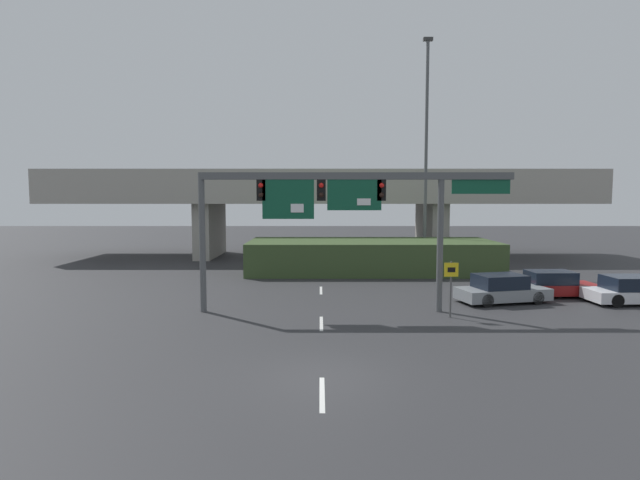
{
  "coord_description": "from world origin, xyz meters",
  "views": [
    {
      "loc": [
        -0.06,
        -14.21,
        5.16
      ],
      "look_at": [
        0.0,
        7.04,
        3.39
      ],
      "focal_mm": 28.0,
      "sensor_mm": 36.0,
      "label": 1
    }
  ],
  "objects_px": {
    "highway_light_pole_near": "(425,149)",
    "parked_sedan_far_right": "(630,291)",
    "parked_sedan_near_right": "(500,289)",
    "signal_gantry": "(339,200)",
    "parked_sedan_mid_right": "(551,285)",
    "speed_limit_sign": "(450,281)"
  },
  "relations": [
    {
      "from": "highway_light_pole_near",
      "to": "parked_sedan_far_right",
      "type": "distance_m",
      "value": 17.69
    },
    {
      "from": "parked_sedan_mid_right",
      "to": "speed_limit_sign",
      "type": "bearing_deg",
      "value": -146.5
    },
    {
      "from": "highway_light_pole_near",
      "to": "parked_sedan_far_right",
      "type": "relative_size",
      "value": 3.89
    },
    {
      "from": "parked_sedan_near_right",
      "to": "parked_sedan_far_right",
      "type": "xyz_separation_m",
      "value": [
        6.31,
        -0.28,
        -0.02
      ]
    },
    {
      "from": "highway_light_pole_near",
      "to": "speed_limit_sign",
      "type": "bearing_deg",
      "value": -97.99
    },
    {
      "from": "speed_limit_sign",
      "to": "parked_sedan_near_right",
      "type": "bearing_deg",
      "value": 43.3
    },
    {
      "from": "signal_gantry",
      "to": "parked_sedan_far_right",
      "type": "bearing_deg",
      "value": 6.94
    },
    {
      "from": "speed_limit_sign",
      "to": "parked_sedan_near_right",
      "type": "height_order",
      "value": "speed_limit_sign"
    },
    {
      "from": "parked_sedan_mid_right",
      "to": "parked_sedan_far_right",
      "type": "bearing_deg",
      "value": -32.32
    },
    {
      "from": "speed_limit_sign",
      "to": "parked_sedan_far_right",
      "type": "xyz_separation_m",
      "value": [
        9.69,
        2.9,
        -0.97
      ]
    },
    {
      "from": "parked_sedan_near_right",
      "to": "parked_sedan_far_right",
      "type": "relative_size",
      "value": 1.09
    },
    {
      "from": "highway_light_pole_near",
      "to": "parked_sedan_near_right",
      "type": "height_order",
      "value": "highway_light_pole_near"
    },
    {
      "from": "speed_limit_sign",
      "to": "parked_sedan_near_right",
      "type": "distance_m",
      "value": 4.74
    },
    {
      "from": "highway_light_pole_near",
      "to": "parked_sedan_far_right",
      "type": "height_order",
      "value": "highway_light_pole_near"
    },
    {
      "from": "parked_sedan_near_right",
      "to": "parked_sedan_mid_right",
      "type": "distance_m",
      "value": 3.57
    },
    {
      "from": "signal_gantry",
      "to": "parked_sedan_near_right",
      "type": "height_order",
      "value": "signal_gantry"
    },
    {
      "from": "signal_gantry",
      "to": "highway_light_pole_near",
      "type": "bearing_deg",
      "value": 65.49
    },
    {
      "from": "parked_sedan_far_right",
      "to": "parked_sedan_mid_right",
      "type": "bearing_deg",
      "value": 147.53
    },
    {
      "from": "signal_gantry",
      "to": "parked_sedan_mid_right",
      "type": "bearing_deg",
      "value": 17.4
    },
    {
      "from": "speed_limit_sign",
      "to": "parked_sedan_mid_right",
      "type": "height_order",
      "value": "speed_limit_sign"
    },
    {
      "from": "signal_gantry",
      "to": "speed_limit_sign",
      "type": "height_order",
      "value": "signal_gantry"
    },
    {
      "from": "highway_light_pole_near",
      "to": "parked_sedan_mid_right",
      "type": "xyz_separation_m",
      "value": [
        4.27,
        -12.0,
        -8.29
      ]
    }
  ]
}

